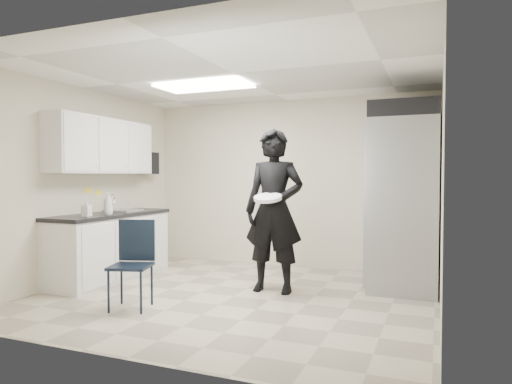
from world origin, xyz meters
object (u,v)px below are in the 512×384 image
at_px(folding_chair, 131,266).
at_px(lower_counter, 111,248).
at_px(commercial_fridge, 406,205).
at_px(man_tuxedo, 274,211).

bearing_deg(folding_chair, lower_counter, 120.56).
xyz_separation_m(commercial_fridge, folding_chair, (-2.63, -2.14, -0.60)).
relative_size(lower_counter, commercial_fridge, 0.90).
bearing_deg(folding_chair, commercial_fridge, 22.75).
distance_m(lower_counter, folding_chair, 1.57).
height_order(lower_counter, man_tuxedo, man_tuxedo).
bearing_deg(lower_counter, man_tuxedo, 4.74).
xyz_separation_m(commercial_fridge, man_tuxedo, (-1.47, -0.88, -0.06)).
bearing_deg(lower_counter, folding_chair, -43.04).
bearing_deg(commercial_fridge, man_tuxedo, -148.98).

